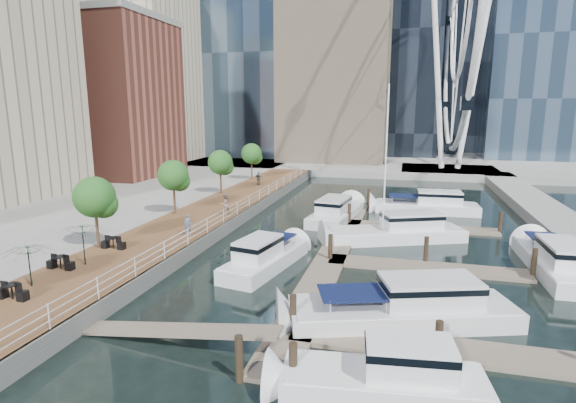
# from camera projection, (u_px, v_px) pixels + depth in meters

# --- Properties ---
(ground) EXTENTS (520.00, 520.00, 0.00)m
(ground) POSITION_uv_depth(u_px,v_px,m) (245.00, 307.00, 22.46)
(ground) COLOR black
(ground) RESTS_ON ground
(boardwalk) EXTENTS (6.00, 60.00, 1.00)m
(boardwalk) POSITION_uv_depth(u_px,v_px,m) (206.00, 218.00, 38.82)
(boardwalk) COLOR brown
(boardwalk) RESTS_ON ground
(seawall) EXTENTS (0.25, 60.00, 1.00)m
(seawall) POSITION_uv_depth(u_px,v_px,m) (239.00, 220.00, 38.07)
(seawall) COLOR #595954
(seawall) RESTS_ON ground
(land_far) EXTENTS (200.00, 114.00, 1.00)m
(land_far) POSITION_uv_depth(u_px,v_px,m) (377.00, 146.00, 119.07)
(land_far) COLOR gray
(land_far) RESTS_ON ground
(breakwater) EXTENTS (4.00, 60.00, 1.00)m
(breakwater) POSITION_uv_depth(u_px,v_px,m) (562.00, 225.00, 36.37)
(breakwater) COLOR gray
(breakwater) RESTS_ON ground
(pier) EXTENTS (14.00, 12.00, 1.00)m
(pier) POSITION_uv_depth(u_px,v_px,m) (449.00, 172.00, 68.20)
(pier) COLOR gray
(pier) RESTS_ON ground
(railing) EXTENTS (0.10, 60.00, 1.05)m
(railing) POSITION_uv_depth(u_px,v_px,m) (237.00, 208.00, 37.89)
(railing) COLOR white
(railing) RESTS_ON boardwalk
(floating_docks) EXTENTS (16.00, 34.00, 2.60)m
(floating_docks) POSITION_uv_depth(u_px,v_px,m) (409.00, 251.00, 29.85)
(floating_docks) COLOR #6D6051
(floating_docks) RESTS_ON ground
(midrise_condos) EXTENTS (19.00, 67.00, 28.00)m
(midrise_condos) POSITION_uv_depth(u_px,v_px,m) (55.00, 78.00, 53.54)
(midrise_condos) COLOR #BCAD8E
(midrise_condos) RESTS_ON ground
(street_trees) EXTENTS (2.60, 42.60, 4.60)m
(street_trees) POSITION_uv_depth(u_px,v_px,m) (173.00, 175.00, 37.71)
(street_trees) COLOR #3F2B1C
(street_trees) RESTS_ON ground
(cafe_tables) EXTENTS (2.50, 13.70, 0.74)m
(cafe_tables) POSITION_uv_depth(u_px,v_px,m) (38.00, 276.00, 22.87)
(cafe_tables) COLOR black
(cafe_tables) RESTS_ON ground
(yacht_foreground) EXTENTS (11.73, 6.50, 2.15)m
(yacht_foreground) POSITION_uv_depth(u_px,v_px,m) (401.00, 323.00, 20.79)
(yacht_foreground) COLOR silver
(yacht_foreground) RESTS_ON ground
(pedestrian_near) EXTENTS (0.65, 0.57, 1.50)m
(pedestrian_near) POSITION_uv_depth(u_px,v_px,m) (188.00, 225.00, 31.64)
(pedestrian_near) COLOR #4E5968
(pedestrian_near) RESTS_ON boardwalk
(pedestrian_mid) EXTENTS (1.04, 1.10, 1.79)m
(pedestrian_mid) POSITION_uv_depth(u_px,v_px,m) (225.00, 204.00, 37.85)
(pedestrian_mid) COLOR #896E5F
(pedestrian_mid) RESTS_ON boardwalk
(pedestrian_far) EXTENTS (0.96, 0.54, 1.54)m
(pedestrian_far) POSITION_uv_depth(u_px,v_px,m) (259.00, 178.00, 53.03)
(pedestrian_far) COLOR #363E44
(pedestrian_far) RESTS_ON boardwalk
(moored_yachts) EXTENTS (20.72, 33.31, 11.50)m
(moored_yachts) POSITION_uv_depth(u_px,v_px,m) (396.00, 242.00, 33.53)
(moored_yachts) COLOR silver
(moored_yachts) RESTS_ON ground
(cafe_seating) EXTENTS (4.90, 12.57, 2.57)m
(cafe_seating) POSITION_uv_depth(u_px,v_px,m) (2.00, 271.00, 21.13)
(cafe_seating) COLOR #113E25
(cafe_seating) RESTS_ON ground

